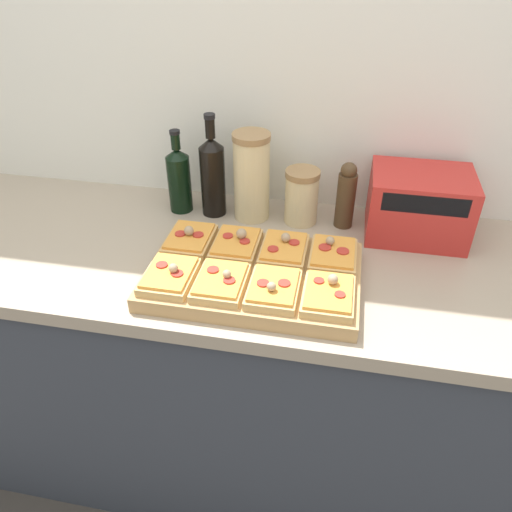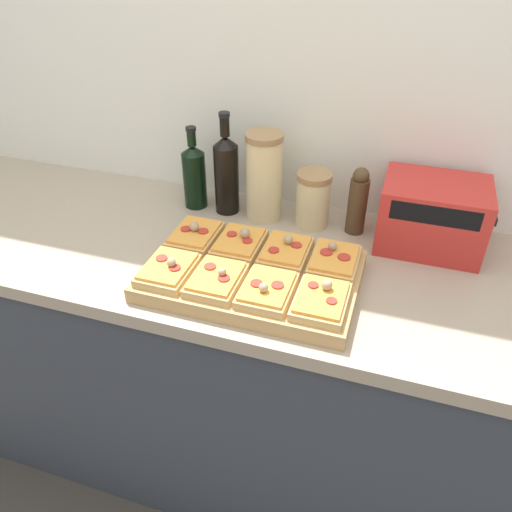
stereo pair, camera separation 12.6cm
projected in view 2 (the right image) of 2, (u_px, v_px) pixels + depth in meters
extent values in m
cube|color=silver|center=(300.00, 96.00, 1.46)|extent=(6.00, 0.06, 2.50)
cube|color=#333842|center=(262.00, 374.00, 1.64)|extent=(2.60, 0.64, 0.88)
cube|color=gray|center=(263.00, 261.00, 1.38)|extent=(2.63, 0.67, 0.04)
cube|color=tan|center=(252.00, 275.00, 1.26)|extent=(0.53, 0.35, 0.04)
cube|color=tan|center=(195.00, 236.00, 1.36)|extent=(0.12, 0.15, 0.02)
cube|color=orange|center=(195.00, 232.00, 1.35)|extent=(0.11, 0.14, 0.01)
cylinder|color=#AD2D23|center=(186.00, 229.00, 1.35)|extent=(0.03, 0.03, 0.00)
cylinder|color=#AD2D23|center=(203.00, 231.00, 1.34)|extent=(0.03, 0.03, 0.00)
sphere|color=tan|center=(194.00, 226.00, 1.34)|extent=(0.03, 0.03, 0.03)
cube|color=tan|center=(239.00, 244.00, 1.32)|extent=(0.12, 0.15, 0.02)
cube|color=orange|center=(239.00, 240.00, 1.32)|extent=(0.11, 0.14, 0.01)
cylinder|color=#AD2D23|center=(232.00, 234.00, 1.33)|extent=(0.03, 0.03, 0.00)
cylinder|color=#AD2D23|center=(247.00, 241.00, 1.30)|extent=(0.03, 0.03, 0.00)
sphere|color=tan|center=(245.00, 233.00, 1.31)|extent=(0.03, 0.03, 0.03)
cube|color=tan|center=(286.00, 253.00, 1.29)|extent=(0.12, 0.15, 0.02)
cube|color=orange|center=(286.00, 248.00, 1.28)|extent=(0.11, 0.14, 0.01)
cylinder|color=#AD2D23|center=(274.00, 250.00, 1.26)|extent=(0.03, 0.03, 0.00)
cylinder|color=#AD2D23|center=(296.00, 245.00, 1.28)|extent=(0.03, 0.03, 0.00)
sphere|color=tan|center=(288.00, 239.00, 1.29)|extent=(0.02, 0.02, 0.02)
cube|color=tan|center=(334.00, 261.00, 1.26)|extent=(0.12, 0.15, 0.02)
cube|color=orange|center=(335.00, 257.00, 1.25)|extent=(0.11, 0.14, 0.01)
cylinder|color=#AD2D23|center=(326.00, 252.00, 1.26)|extent=(0.03, 0.03, 0.00)
cylinder|color=#AD2D23|center=(344.00, 257.00, 1.24)|extent=(0.03, 0.03, 0.00)
sphere|color=tan|center=(333.00, 246.00, 1.26)|extent=(0.02, 0.02, 0.02)
cube|color=tan|center=(168.00, 270.00, 1.23)|extent=(0.12, 0.15, 0.02)
cube|color=orange|center=(168.00, 266.00, 1.22)|extent=(0.11, 0.14, 0.01)
cylinder|color=#AD2D23|center=(162.00, 258.00, 1.24)|extent=(0.03, 0.03, 0.00)
cylinder|color=#AD2D23|center=(175.00, 268.00, 1.20)|extent=(0.03, 0.03, 0.00)
sphere|color=tan|center=(171.00, 262.00, 1.20)|extent=(0.02, 0.02, 0.02)
cube|color=tan|center=(216.00, 280.00, 1.20)|extent=(0.12, 0.15, 0.02)
cube|color=orange|center=(216.00, 276.00, 1.19)|extent=(0.11, 0.14, 0.01)
cylinder|color=#AD2D23|center=(210.00, 266.00, 1.21)|extent=(0.03, 0.03, 0.00)
cylinder|color=#AD2D23|center=(224.00, 278.00, 1.17)|extent=(0.03, 0.03, 0.00)
sphere|color=tan|center=(222.00, 272.00, 1.18)|extent=(0.02, 0.02, 0.02)
cube|color=tan|center=(267.00, 291.00, 1.16)|extent=(0.12, 0.15, 0.02)
cube|color=orange|center=(267.00, 286.00, 1.15)|extent=(0.11, 0.14, 0.01)
cylinder|color=#AD2D23|center=(257.00, 283.00, 1.15)|extent=(0.03, 0.03, 0.00)
cylinder|color=#AD2D23|center=(278.00, 285.00, 1.15)|extent=(0.03, 0.03, 0.00)
sphere|color=tan|center=(263.00, 287.00, 1.13)|extent=(0.02, 0.02, 0.02)
cube|color=tan|center=(321.00, 301.00, 1.13)|extent=(0.12, 0.15, 0.02)
cube|color=orange|center=(321.00, 297.00, 1.12)|extent=(0.11, 0.14, 0.01)
cylinder|color=#AD2D23|center=(313.00, 285.00, 1.15)|extent=(0.02, 0.02, 0.00)
cylinder|color=#AD2D23|center=(332.00, 301.00, 1.10)|extent=(0.02, 0.02, 0.00)
sphere|color=tan|center=(327.00, 285.00, 1.13)|extent=(0.03, 0.03, 0.03)
cylinder|color=black|center=(195.00, 180.00, 1.55)|extent=(0.07, 0.07, 0.18)
cone|color=black|center=(192.00, 150.00, 1.49)|extent=(0.07, 0.07, 0.03)
cylinder|color=black|center=(191.00, 138.00, 1.47)|extent=(0.03, 0.03, 0.05)
cylinder|color=black|center=(191.00, 129.00, 1.45)|extent=(0.03, 0.03, 0.01)
cylinder|color=black|center=(227.00, 179.00, 1.51)|extent=(0.07, 0.07, 0.21)
cone|color=black|center=(225.00, 141.00, 1.44)|extent=(0.07, 0.07, 0.03)
cylinder|color=black|center=(225.00, 126.00, 1.42)|extent=(0.03, 0.03, 0.06)
cylinder|color=black|center=(224.00, 115.00, 1.40)|extent=(0.03, 0.03, 0.01)
cylinder|color=beige|center=(264.00, 180.00, 1.47)|extent=(0.11, 0.11, 0.25)
cylinder|color=#937047|center=(264.00, 137.00, 1.40)|extent=(0.11, 0.11, 0.02)
cylinder|color=beige|center=(313.00, 202.00, 1.46)|extent=(0.10, 0.10, 0.15)
cylinder|color=#937047|center=(315.00, 176.00, 1.41)|extent=(0.10, 0.10, 0.02)
cylinder|color=#47331E|center=(357.00, 206.00, 1.42)|extent=(0.05, 0.05, 0.17)
sphere|color=#47331E|center=(361.00, 176.00, 1.37)|extent=(0.05, 0.05, 0.05)
cube|color=red|center=(432.00, 215.00, 1.36)|extent=(0.28, 0.21, 0.19)
cube|color=black|center=(435.00, 215.00, 1.25)|extent=(0.22, 0.01, 0.05)
cube|color=black|center=(492.00, 221.00, 1.32)|extent=(0.02, 0.02, 0.02)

